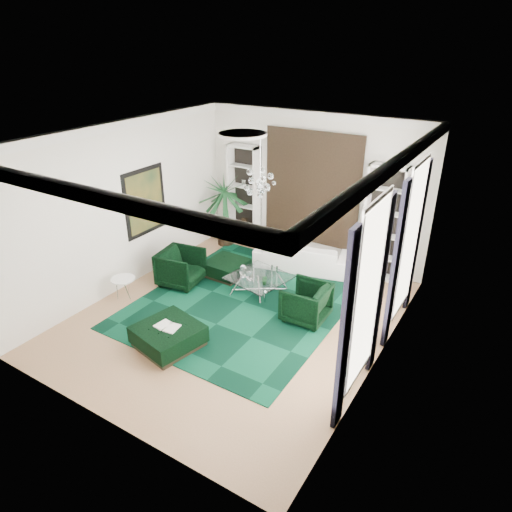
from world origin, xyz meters
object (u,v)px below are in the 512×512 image
Objects in this scene: side_table at (124,289)px; armchair_left at (181,268)px; armchair_right at (306,302)px; sofa at (303,255)px; palm at (224,202)px; coffee_table at (259,285)px; ottoman_front at (169,336)px; ottoman_side at (227,268)px.

armchair_left is at bearing 62.31° from side_table.
armchair_right is 4.09m from side_table.
armchair_left reaches higher than sofa.
armchair_left is 2.65m from palm.
armchair_left reaches higher than coffee_table.
armchair_right is 2.87m from ottoman_front.
side_table is (-2.43, -1.83, 0.05)m from coffee_table.
armchair_left reaches higher than side_table.
armchair_right is 1.48m from coffee_table.
armchair_right is 4.40m from palm.
sofa is 2.66× the size of ottoman_side.
palm is (-3.65, 2.30, 0.85)m from armchair_right.
palm is (-2.25, 1.87, 1.05)m from coffee_table.
side_table is (-2.73, -3.49, -0.10)m from sofa.
armchair_right reaches higher than coffee_table.
ottoman_front is at bearing 67.61° from sofa.
coffee_table is at bearing -80.26° from armchair_left.
armchair_left is at bearing 124.20° from ottoman_front.
ottoman_front is 2.07× the size of side_table.
side_table is at bearing 38.97° from sofa.
ottoman_side is at bearing -46.10° from armchair_left.
sofa reaches higher than ottoman_side.
ottoman_side is 0.82× the size of ottoman_front.
ottoman_front is 2.17m from side_table.
coffee_table is 1.10× the size of ottoman_front.
armchair_right is at bearing -32.16° from palm.
coffee_table is at bearing -14.74° from ottoman_side.
side_table is at bearing -143.06° from coffee_table.
coffee_table is at bearing -108.26° from armchair_right.
armchair_right is 2.63m from ottoman_side.
armchair_left is 0.87× the size of ottoman_front.
sofa reaches higher than coffee_table.
sofa is 0.96× the size of palm.
palm is (-0.46, 2.48, 0.82)m from armchair_left.
coffee_table is 0.48× the size of palm.
palm is (-1.83, 4.50, 1.03)m from ottoman_front.
ottoman_front is 4.97m from palm.
armchair_left is at bearing -79.55° from palm.
armchair_right is 0.74× the size of coffee_table.
ottoman_front is (0.70, -2.93, 0.02)m from ottoman_side.
coffee_table is at bearing 66.86° from sofa.
coffee_table is (-0.30, -1.65, -0.14)m from sofa.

